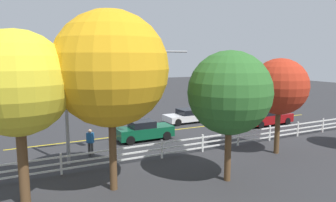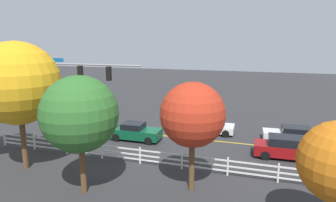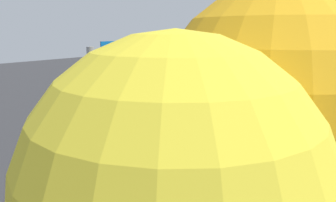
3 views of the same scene
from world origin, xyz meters
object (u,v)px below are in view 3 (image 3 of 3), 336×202
at_px(tree_1, 272,103).
at_px(tree_4, 326,88).
at_px(car_0, 147,163).
at_px(car_2, 156,125).
at_px(car_1, 245,114).
at_px(tree_3, 175,186).
at_px(car_3, 206,107).

relative_size(tree_1, tree_4, 1.35).
height_order(car_0, car_2, car_0).
distance_m(car_0, tree_4, 9.87).
bearing_deg(tree_1, car_1, -156.74).
xyz_separation_m(tree_1, tree_3, (3.69, -0.12, -0.51)).
bearing_deg(tree_4, car_1, -130.51).
relative_size(car_1, tree_4, 0.80).
xyz_separation_m(car_2, car_3, (-6.71, 0.31, 0.02)).
bearing_deg(tree_3, car_2, -141.65).
bearing_deg(tree_3, tree_1, 178.15).
relative_size(car_3, tree_3, 0.66).
distance_m(car_1, tree_1, 18.32).
bearing_deg(car_3, car_0, 12.52).
bearing_deg(car_0, car_2, 33.03).
xyz_separation_m(car_1, tree_1, (16.25, 6.98, 4.79)).
bearing_deg(tree_4, car_3, -120.94).
bearing_deg(car_1, tree_3, -162.48).
bearing_deg(tree_1, car_3, -147.44).
distance_m(car_3, tree_1, 20.64).
height_order(car_0, car_1, car_1).
height_order(car_1, tree_4, tree_4).
relative_size(car_2, tree_1, 0.49).
distance_m(car_2, tree_3, 18.25).
bearing_deg(tree_3, car_0, -138.66).
bearing_deg(car_3, car_2, -5.89).
xyz_separation_m(car_0, car_3, (-12.45, -3.51, -0.07)).
bearing_deg(car_3, tree_3, 24.17).
relative_size(car_1, tree_3, 0.67).
relative_size(car_2, tree_3, 0.56).
distance_m(car_2, tree_1, 15.86).
bearing_deg(tree_3, car_1, -161.00).
xyz_separation_m(car_2, tree_1, (10.19, 11.10, 4.93)).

